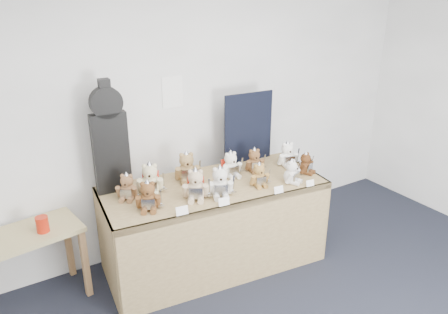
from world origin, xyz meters
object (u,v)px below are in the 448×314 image
display_table (217,206)px  teddy_front_left (196,186)px  teddy_front_end (306,164)px  teddy_back_right (254,161)px  teddy_back_centre_left (187,168)px  teddy_front_centre (220,183)px  teddy_back_end (287,155)px  teddy_front_right (259,176)px  guitar_case (110,139)px  teddy_front_far_left (148,197)px  teddy_back_far_left (127,188)px  red_cup (42,224)px  side_table (29,246)px  teddy_back_left (150,180)px  teddy_front_far_right (292,172)px  teddy_back_centre_right (231,165)px

display_table → teddy_front_left: size_ratio=6.84×
teddy_front_end → teddy_back_right: bearing=120.4°
teddy_front_end → teddy_back_centre_left: teddy_back_centre_left is taller
teddy_front_centre → teddy_back_end: 0.94m
teddy_back_right → teddy_front_right: bearing=-103.8°
guitar_case → teddy_front_far_left: guitar_case is taller
display_table → teddy_back_centre_left: teddy_back_centre_left is taller
teddy_back_end → teddy_back_far_left: (-1.61, 0.15, -0.01)m
red_cup → teddy_front_centre: teddy_front_centre is taller
teddy_front_end → teddy_back_centre_left: 1.14m
side_table → teddy_front_centre: teddy_front_centre is taller
teddy_front_right → teddy_back_centre_left: size_ratio=0.77×
teddy_back_left → side_table: bearing=-163.7°
display_table → teddy_front_far_right: (0.64, -0.25, 0.28)m
teddy_back_end → teddy_front_far_right: bearing=-109.3°
teddy_front_right → side_table: bearing=176.2°
teddy_back_left → teddy_back_right: 1.04m
side_table → teddy_front_far_left: size_ratio=3.14×
red_cup → teddy_front_far_left: (0.76, -0.37, 0.20)m
side_table → teddy_back_end: teddy_back_end is taller
teddy_front_right → teddy_back_left: teddy_back_left is taller
teddy_front_left → teddy_back_left: 0.41m
teddy_front_right → teddy_front_far_right: teddy_front_far_right is taller
teddy_back_right → teddy_back_left: bearing=-170.3°
teddy_back_centre_right → teddy_back_centre_left: bearing=165.4°
red_cup → teddy_front_right: 1.85m
red_cup → teddy_front_end: size_ratio=0.57×
guitar_case → red_cup: bearing=-167.5°
teddy_front_centre → display_table: bearing=92.3°
guitar_case → teddy_back_far_left: size_ratio=3.85×
red_cup → teddy_back_right: teddy_back_right is taller
guitar_case → teddy_back_end: bearing=-9.6°
side_table → teddy_back_left: size_ratio=2.81×
guitar_case → red_cup: guitar_case is taller
teddy_back_right → teddy_front_left: bearing=-149.4°
teddy_front_left → teddy_back_centre_right: 0.55m
teddy_front_centre → teddy_back_centre_right: bearing=68.4°
teddy_front_centre → teddy_back_centre_left: (-0.10, 0.43, 0.00)m
teddy_back_left → teddy_back_centre_left: (0.38, 0.06, 0.00)m
teddy_front_right → teddy_back_centre_left: teddy_back_centre_left is taller
side_table → teddy_front_right: (1.90, -0.53, 0.37)m
display_table → teddy_back_far_left: teddy_back_far_left is taller
teddy_front_end → teddy_back_centre_right: teddy_back_centre_right is taller
red_cup → teddy_front_right: teddy_front_right is taller
teddy_front_centre → teddy_back_centre_left: size_ratio=0.97×
teddy_back_end → teddy_front_right: bearing=-141.6°
teddy_front_far_left → teddy_back_centre_right: bearing=36.2°
side_table → red_cup: bearing=-32.7°
teddy_front_far_right → teddy_back_end: teddy_back_end is taller
side_table → teddy_front_end: (2.45, -0.54, 0.37)m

